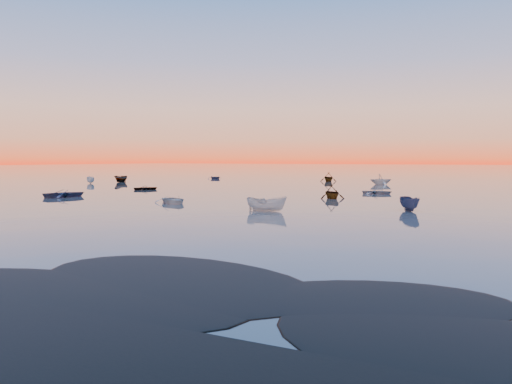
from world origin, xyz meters
The scene contains 4 objects.
ground centered at (0.00, 100.00, 0.00)m, with size 600.00×600.00×0.00m, color slate.
moored_fleet centered at (0.00, 53.00, 0.00)m, with size 124.00×58.00×1.20m, color silver, non-canonical shape.
boat_near_left centered at (-8.97, 26.53, 0.00)m, with size 4.06×1.69×1.02m, color silver.
boat_near_center centered at (2.26, 24.00, 0.00)m, with size 3.54×1.50×1.22m, color silver.
Camera 1 is at (19.77, -13.06, 4.29)m, focal length 35.00 mm.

